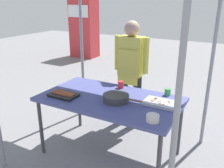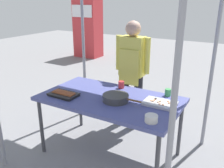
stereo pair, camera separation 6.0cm
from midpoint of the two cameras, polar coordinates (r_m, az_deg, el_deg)
ground_plane at (r=3.17m, az=-1.01°, el=-15.80°), size 18.00×18.00×0.00m
stall_table at (r=2.83m, az=-1.10°, el=-4.18°), size 1.60×0.90×0.75m
tray_grilled_sausages at (r=2.89m, az=-11.88°, el=-2.43°), size 0.34×0.21×0.05m
tray_meat_skewers at (r=2.67m, az=10.54°, el=-4.37°), size 0.35×0.23×0.04m
cooking_wok at (r=2.70m, az=0.33°, el=-3.19°), size 0.45×0.29×0.08m
condiment_bowl at (r=2.30m, az=8.75°, el=-7.90°), size 0.12×0.12×0.07m
drink_cup_near_edge at (r=2.92m, az=12.29°, el=-1.84°), size 0.07×0.07×0.08m
drink_cup_by_wok at (r=3.09m, az=1.51°, el=-0.13°), size 0.07×0.07×0.09m
vendor_woman at (r=3.49m, az=3.94°, el=4.15°), size 0.52×0.23×1.55m
neighbor_stall_right at (r=8.04m, az=-6.77°, el=12.81°), size 0.81×0.58×1.82m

